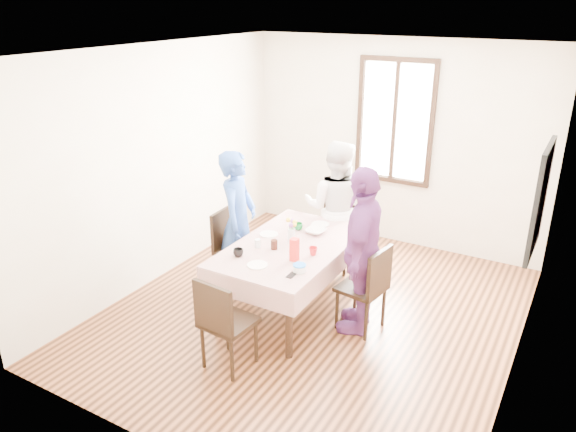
# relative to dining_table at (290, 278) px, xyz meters

# --- Properties ---
(ground) EXTENTS (4.50, 4.50, 0.00)m
(ground) POSITION_rel_dining_table_xyz_m (0.25, 0.05, -0.38)
(ground) COLOR black
(ground) RESTS_ON ground
(back_wall) EXTENTS (4.00, 0.00, 4.00)m
(back_wall) POSITION_rel_dining_table_xyz_m (0.25, 2.30, 0.98)
(back_wall) COLOR beige
(back_wall) RESTS_ON ground
(right_wall) EXTENTS (0.00, 4.50, 4.50)m
(right_wall) POSITION_rel_dining_table_xyz_m (2.25, 0.05, 0.98)
(right_wall) COLOR beige
(right_wall) RESTS_ON ground
(window_frame) EXTENTS (1.02, 0.06, 1.62)m
(window_frame) POSITION_rel_dining_table_xyz_m (0.25, 2.28, 1.27)
(window_frame) COLOR black
(window_frame) RESTS_ON back_wall
(window_pane) EXTENTS (0.90, 0.02, 1.50)m
(window_pane) POSITION_rel_dining_table_xyz_m (0.25, 2.29, 1.27)
(window_pane) COLOR white
(window_pane) RESTS_ON back_wall
(art_poster) EXTENTS (0.04, 0.76, 0.96)m
(art_poster) POSITION_rel_dining_table_xyz_m (2.23, 0.35, 1.18)
(art_poster) COLOR red
(art_poster) RESTS_ON right_wall
(dining_table) EXTENTS (0.94, 1.62, 0.75)m
(dining_table) POSITION_rel_dining_table_xyz_m (0.00, 0.00, 0.00)
(dining_table) COLOR black
(dining_table) RESTS_ON ground
(tablecloth) EXTENTS (1.06, 1.74, 0.01)m
(tablecloth) POSITION_rel_dining_table_xyz_m (0.00, 0.00, 0.38)
(tablecloth) COLOR #590807
(tablecloth) RESTS_ON dining_table
(chair_left) EXTENTS (0.44, 0.44, 0.91)m
(chair_left) POSITION_rel_dining_table_xyz_m (-0.79, 0.15, 0.08)
(chair_left) COLOR black
(chair_left) RESTS_ON ground
(chair_right) EXTENTS (0.48, 0.48, 0.91)m
(chair_right) POSITION_rel_dining_table_xyz_m (0.79, 0.05, 0.08)
(chair_right) COLOR black
(chair_right) RESTS_ON ground
(chair_far) EXTENTS (0.48, 0.48, 0.91)m
(chair_far) POSITION_rel_dining_table_xyz_m (0.00, 1.12, 0.08)
(chair_far) COLOR black
(chair_far) RESTS_ON ground
(chair_near) EXTENTS (0.45, 0.45, 0.91)m
(chair_near) POSITION_rel_dining_table_xyz_m (0.00, -1.12, 0.08)
(chair_near) COLOR black
(chair_near) RESTS_ON ground
(person_left) EXTENTS (0.53, 0.68, 1.63)m
(person_left) POSITION_rel_dining_table_xyz_m (-0.77, 0.15, 0.44)
(person_left) COLOR #264891
(person_left) RESTS_ON ground
(person_far) EXTENTS (0.90, 0.77, 1.63)m
(person_far) POSITION_rel_dining_table_xyz_m (-0.00, 1.09, 0.44)
(person_far) COLOR white
(person_far) RESTS_ON ground
(person_right) EXTENTS (0.62, 1.07, 1.71)m
(person_right) POSITION_rel_dining_table_xyz_m (0.77, 0.05, 0.48)
(person_right) COLOR #692F6E
(person_right) RESTS_ON ground
(mug_black) EXTENTS (0.12, 0.12, 0.08)m
(mug_black) POSITION_rel_dining_table_xyz_m (-0.31, -0.49, 0.43)
(mug_black) COLOR black
(mug_black) RESTS_ON tablecloth
(mug_flag) EXTENTS (0.10, 0.10, 0.08)m
(mug_flag) POSITION_rel_dining_table_xyz_m (0.31, -0.09, 0.43)
(mug_flag) COLOR red
(mug_flag) RESTS_ON tablecloth
(mug_green) EXTENTS (0.10, 0.10, 0.08)m
(mug_green) POSITION_rel_dining_table_xyz_m (-0.12, 0.39, 0.43)
(mug_green) COLOR #0C7226
(mug_green) RESTS_ON tablecloth
(serving_bowl) EXTENTS (0.22, 0.22, 0.05)m
(serving_bowl) POSITION_rel_dining_table_xyz_m (0.09, 0.39, 0.41)
(serving_bowl) COLOR white
(serving_bowl) RESTS_ON tablecloth
(juice_carton) EXTENTS (0.07, 0.07, 0.23)m
(juice_carton) POSITION_rel_dining_table_xyz_m (0.21, -0.29, 0.50)
(juice_carton) COLOR red
(juice_carton) RESTS_ON tablecloth
(butter_tub) EXTENTS (0.12, 0.12, 0.06)m
(butter_tub) POSITION_rel_dining_table_xyz_m (0.37, -0.48, 0.42)
(butter_tub) COLOR white
(butter_tub) RESTS_ON tablecloth
(jam_jar) EXTENTS (0.07, 0.07, 0.10)m
(jam_jar) POSITION_rel_dining_table_xyz_m (-0.09, -0.17, 0.44)
(jam_jar) COLOR black
(jam_jar) RESTS_ON tablecloth
(drinking_glass) EXTENTS (0.06, 0.06, 0.09)m
(drinking_glass) POSITION_rel_dining_table_xyz_m (-0.26, -0.22, 0.43)
(drinking_glass) COLOR silver
(drinking_glass) RESTS_ON tablecloth
(smartphone) EXTENTS (0.06, 0.12, 0.01)m
(smartphone) POSITION_rel_dining_table_xyz_m (0.34, -0.58, 0.39)
(smartphone) COLOR black
(smartphone) RESTS_ON tablecloth
(flower_vase) EXTENTS (0.07, 0.07, 0.15)m
(flower_vase) POSITION_rel_dining_table_xyz_m (-0.02, 0.06, 0.46)
(flower_vase) COLOR silver
(flower_vase) RESTS_ON tablecloth
(plate_left) EXTENTS (0.20, 0.20, 0.01)m
(plate_left) POSITION_rel_dining_table_xyz_m (-0.33, 0.11, 0.39)
(plate_left) COLOR white
(plate_left) RESTS_ON tablecloth
(plate_far) EXTENTS (0.20, 0.20, 0.01)m
(plate_far) POSITION_rel_dining_table_xyz_m (0.02, 0.63, 0.39)
(plate_far) COLOR white
(plate_far) RESTS_ON tablecloth
(plate_near) EXTENTS (0.20, 0.20, 0.01)m
(plate_near) POSITION_rel_dining_table_xyz_m (-0.04, -0.57, 0.39)
(plate_near) COLOR white
(plate_near) RESTS_ON tablecloth
(butter_lid) EXTENTS (0.12, 0.12, 0.01)m
(butter_lid) POSITION_rel_dining_table_xyz_m (0.37, -0.48, 0.45)
(butter_lid) COLOR blue
(butter_lid) RESTS_ON butter_tub
(flower_bunch) EXTENTS (0.09, 0.09, 0.10)m
(flower_bunch) POSITION_rel_dining_table_xyz_m (-0.02, 0.06, 0.59)
(flower_bunch) COLOR yellow
(flower_bunch) RESTS_ON flower_vase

